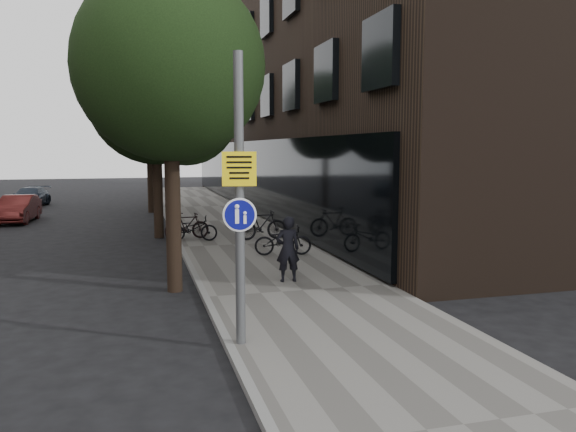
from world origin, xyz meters
name	(u,v)px	position (x,y,z in m)	size (l,w,h in m)	color
ground	(344,343)	(0.00, 0.00, 0.00)	(120.00, 120.00, 0.00)	black
sidewalk	(247,246)	(0.25, 10.00, 0.06)	(4.50, 60.00, 0.12)	slate
curb_edge	(181,248)	(-2.00, 10.00, 0.07)	(0.15, 60.00, 0.13)	slate
building_right_dark_brick	(346,50)	(8.50, 22.00, 9.00)	(12.00, 40.00, 18.00)	black
street_tree_near	(172,75)	(-2.53, 4.64, 5.11)	(4.40, 4.40, 7.50)	black
street_tree_mid	(157,103)	(-2.53, 13.14, 5.11)	(5.00, 5.00, 7.80)	black
street_tree_far	(150,116)	(-2.53, 22.14, 5.11)	(5.00, 5.00, 7.80)	black
signpost	(240,200)	(-1.80, 0.18, 2.56)	(0.56, 0.16, 4.84)	#595B5E
pedestrian	(288,249)	(0.15, 4.26, 0.94)	(0.60, 0.39, 1.64)	black
parked_bike_facade_near	(283,240)	(0.93, 7.67, 0.58)	(0.61, 1.76, 0.92)	black
parked_bike_facade_far	(262,224)	(0.95, 10.78, 0.67)	(0.52, 1.84, 1.10)	black
parked_bike_curb_near	(193,228)	(-1.49, 11.12, 0.58)	(0.60, 1.73, 0.91)	black
parked_bike_curb_far	(187,226)	(-1.66, 11.62, 0.61)	(0.46, 1.64, 0.99)	black
parked_car_mid	(18,209)	(-8.74, 19.50, 0.63)	(1.33, 3.80, 1.25)	maroon
parked_car_far	(30,197)	(-9.44, 27.01, 0.57)	(1.61, 3.96, 1.15)	#1C2633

